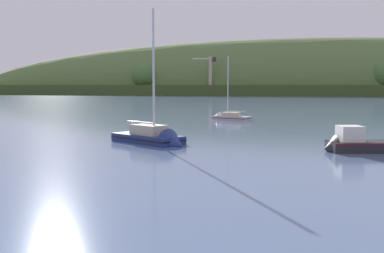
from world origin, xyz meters
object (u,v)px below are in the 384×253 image
sailboat_outer_reach (155,140)px  dockside_crane (210,77)px  fishing_boat_moored (357,146)px  sailboat_midwater_white (227,118)px

sailboat_outer_reach → dockside_crane: bearing=129.6°
dockside_crane → fishing_boat_moored: bearing=79.8°
sailboat_outer_reach → fishing_boat_moored: size_ratio=2.01×
sailboat_outer_reach → fishing_boat_moored: sailboat_outer_reach is taller
sailboat_midwater_white → sailboat_outer_reach: 27.87m
dockside_crane → sailboat_outer_reach: 186.25m
dockside_crane → sailboat_outer_reach: bearing=74.8°
fishing_boat_moored → dockside_crane: bearing=-91.4°
dockside_crane → sailboat_outer_reach: dockside_crane is taller
sailboat_midwater_white → fishing_boat_moored: 32.11m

